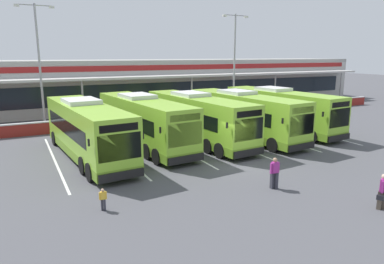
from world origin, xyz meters
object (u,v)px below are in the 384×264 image
Objects in this scene: lamp_post_west at (39,59)px; lamp_post_centre at (234,58)px; pedestrian_with_handbag at (382,191)px; pedestrian_child at (103,199)px; pedestrian_in_dark_coat at (275,172)px; coach_bus_left_centre at (143,122)px; coach_bus_right_centre at (244,116)px; coach_bus_leftmost at (87,131)px; coach_bus_rightmost at (280,111)px; coach_bus_centre at (197,119)px.

lamp_post_west is 1.00× the size of lamp_post_centre.
pedestrian_with_handbag reaches higher than pedestrian_child.
coach_bus_left_centre is at bearing 105.20° from pedestrian_in_dark_coat.
coach_bus_left_centre is 1.00× the size of coach_bus_right_centre.
coach_bus_leftmost is at bearing -179.24° from coach_bus_right_centre.
lamp_post_centre reaches higher than coach_bus_leftmost.
coach_bus_centre is at bearing -177.76° from coach_bus_rightmost.
coach_bus_centre is 1.00× the size of coach_bus_right_centre.
pedestrian_in_dark_coat reaches higher than pedestrian_child.
coach_bus_centre is 15.74m from lamp_post_west.
pedestrian_child is 0.09× the size of lamp_post_west.
coach_bus_left_centre reaches higher than pedestrian_in_dark_coat.
lamp_post_centre reaches higher than pedestrian_in_dark_coat.
coach_bus_left_centre is 11.53m from pedestrian_in_dark_coat.
lamp_post_west reaches higher than pedestrian_with_handbag.
coach_bus_right_centre reaches higher than pedestrian_child.
coach_bus_leftmost is 12.48m from coach_bus_right_centre.
pedestrian_child is at bearing -146.99° from coach_bus_right_centre.
pedestrian_with_handbag is 0.15× the size of lamp_post_west.
pedestrian_with_handbag is 12.14m from pedestrian_child.
coach_bus_centre is 10.62m from pedestrian_in_dark_coat.
coach_bus_rightmost reaches higher than pedestrian_child.
pedestrian_with_handbag is 28.76m from lamp_post_west.
pedestrian_in_dark_coat is (3.01, -11.09, -0.91)m from coach_bus_left_centre.
lamp_post_centre reaches higher than pedestrian_child.
coach_bus_left_centre is 1.12× the size of lamp_post_west.
pedestrian_child is (-10.86, 5.41, -0.32)m from pedestrian_with_handbag.
pedestrian_with_handbag is 1.61× the size of pedestrian_child.
lamp_post_west reaches higher than pedestrian_in_dark_coat.
lamp_post_centre is at bearing 45.11° from coach_bus_centre.
lamp_post_west is at bearing 98.05° from coach_bus_leftmost.
pedestrian_with_handbag is 26.69m from lamp_post_centre.
coach_bus_left_centre is 17.67m from lamp_post_centre.
lamp_post_west is at bearing 131.97° from coach_bus_centre.
lamp_post_centre reaches higher than pedestrian_with_handbag.
coach_bus_right_centre is 18.84m from lamp_post_west.
coach_bus_rightmost is (8.48, 0.33, 0.00)m from coach_bus_centre.
coach_bus_left_centre and coach_bus_rightmost have the same top height.
lamp_post_centre is at bearing 80.94° from coach_bus_rightmost.
lamp_post_west reaches higher than coach_bus_right_centre.
coach_bus_rightmost is at bearing 27.91° from pedestrian_child.
lamp_post_west is at bearing 119.08° from coach_bus_left_centre.
coach_bus_leftmost and coach_bus_rightmost have the same top height.
lamp_post_centre reaches higher than coach_bus_right_centre.
lamp_post_centre is (18.46, 10.63, 4.50)m from coach_bus_leftmost.
coach_bus_rightmost reaches higher than pedestrian_with_handbag.
pedestrian_in_dark_coat is (-2.56, 4.07, 0.02)m from pedestrian_with_handbag.
coach_bus_centre and coach_bus_right_centre have the same top height.
pedestrian_with_handbag is (9.82, -14.03, -0.93)m from coach_bus_leftmost.
coach_bus_left_centre is 7.60× the size of pedestrian_in_dark_coat.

